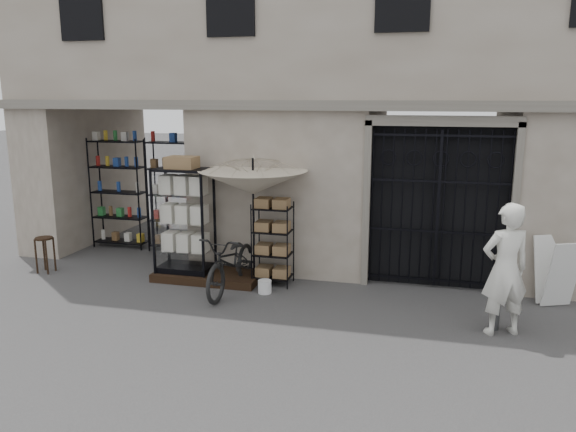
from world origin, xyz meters
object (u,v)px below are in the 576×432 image
(display_cabinet, at_px, (184,226))
(wooden_stool, at_px, (45,254))
(easel_sign, at_px, (556,272))
(wire_rack, at_px, (273,245))
(bicycle, at_px, (233,291))
(shopkeeper, at_px, (500,333))
(white_bucket, at_px, (265,287))
(steel_bollard, at_px, (495,303))
(market_umbrella, at_px, (253,176))

(display_cabinet, relative_size, wooden_stool, 3.00)
(wooden_stool, distance_m, easel_sign, 9.37)
(wire_rack, xyz_separation_m, wooden_stool, (-4.53, -0.43, -0.38))
(bicycle, relative_size, shopkeeper, 1.04)
(white_bucket, height_order, wooden_stool, wooden_stool)
(bicycle, bearing_deg, steel_bollard, -5.75)
(white_bucket, distance_m, wooden_stool, 4.53)
(market_umbrella, relative_size, easel_sign, 2.50)
(display_cabinet, distance_m, wire_rack, 1.73)
(wooden_stool, xyz_separation_m, easel_sign, (9.35, 0.54, 0.21))
(wire_rack, xyz_separation_m, easel_sign, (4.82, 0.11, -0.17))
(display_cabinet, bearing_deg, easel_sign, 20.93)
(shopkeeper, bearing_deg, steel_bollard, -83.04)
(market_umbrella, height_order, shopkeeper, market_umbrella)
(white_bucket, bearing_deg, display_cabinet, 166.40)
(wire_rack, xyz_separation_m, shopkeeper, (3.84, -1.32, -0.75))
(display_cabinet, distance_m, market_umbrella, 1.67)
(bicycle, distance_m, wooden_stool, 3.96)
(wooden_stool, bearing_deg, display_cabinet, 6.61)
(wire_rack, relative_size, market_umbrella, 0.55)
(bicycle, bearing_deg, wire_rack, 45.18)
(bicycle, xyz_separation_m, wooden_stool, (-3.94, 0.12, 0.37))
(market_umbrella, xyz_separation_m, white_bucket, (0.34, -0.47, -1.90))
(steel_bollard, height_order, easel_sign, easel_sign)
(shopkeeper, bearing_deg, bicycle, -32.77)
(wire_rack, xyz_separation_m, steel_bollard, (3.76, -1.19, -0.34))
(display_cabinet, xyz_separation_m, wire_rack, (1.70, 0.10, -0.28))
(wire_rack, height_order, shopkeeper, wire_rack)
(market_umbrella, bearing_deg, bicycle, -116.27)
(market_umbrella, height_order, white_bucket, market_umbrella)
(steel_bollard, bearing_deg, wooden_stool, 174.82)
(easel_sign, bearing_deg, shopkeeper, -148.34)
(display_cabinet, bearing_deg, market_umbrella, 21.51)
(wire_rack, relative_size, wooden_stool, 2.16)
(display_cabinet, height_order, easel_sign, display_cabinet)
(market_umbrella, xyz_separation_m, shopkeeper, (4.19, -1.27, -2.01))
(wire_rack, height_order, bicycle, wire_rack)
(steel_bollard, bearing_deg, bicycle, 171.71)
(bicycle, bearing_deg, white_bucket, 5.99)
(display_cabinet, relative_size, bicycle, 1.04)
(bicycle, height_order, wooden_stool, bicycle)
(display_cabinet, relative_size, market_umbrella, 0.76)
(wire_rack, relative_size, steel_bollard, 1.85)
(wooden_stool, relative_size, easel_sign, 0.63)
(steel_bollard, bearing_deg, easel_sign, 50.73)
(display_cabinet, height_order, shopkeeper, display_cabinet)
(wire_rack, height_order, wooden_stool, wire_rack)
(wooden_stool, bearing_deg, easel_sign, 3.32)
(wooden_stool, height_order, steel_bollard, steel_bollard)
(wooden_stool, bearing_deg, white_bucket, -1.03)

